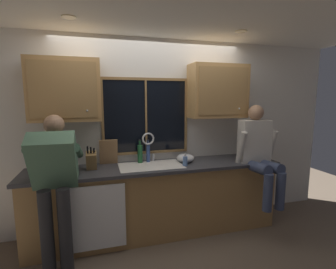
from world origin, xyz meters
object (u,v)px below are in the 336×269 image
(knife_block, at_px, (91,161))
(soap_dispenser, at_px, (185,161))
(mixing_bowl, at_px, (185,158))
(bottle_green_glass, at_px, (140,153))
(bottle_tall_clear, at_px, (148,153))
(cutting_board, at_px, (108,152))
(person_standing, at_px, (55,177))
(person_sitting_on_counter, at_px, (259,149))

(knife_block, relative_size, soap_dispenser, 1.90)
(mixing_bowl, bearing_deg, bottle_green_glass, 167.21)
(bottle_tall_clear, bearing_deg, cutting_board, 177.20)
(knife_block, xyz_separation_m, bottle_tall_clear, (0.72, 0.17, 0.02))
(bottle_tall_clear, bearing_deg, soap_dispenser, -37.64)
(person_standing, xyz_separation_m, mixing_bowl, (1.56, 0.39, -0.00))
(person_sitting_on_counter, relative_size, bottle_green_glass, 4.10)
(mixing_bowl, bearing_deg, person_sitting_on_counter, -19.48)
(person_standing, relative_size, soap_dispenser, 9.46)
(cutting_board, distance_m, soap_dispenser, 0.99)
(knife_block, xyz_separation_m, cutting_board, (0.21, 0.20, 0.05))
(mixing_bowl, bearing_deg, person_standing, -166.08)
(cutting_board, bearing_deg, bottle_green_glass, -4.72)
(person_standing, height_order, bottle_green_glass, person_standing)
(cutting_board, bearing_deg, mixing_bowl, -9.55)
(person_sitting_on_counter, relative_size, knife_block, 3.92)
(cutting_board, xyz_separation_m, bottle_tall_clear, (0.51, -0.03, -0.04))
(person_sitting_on_counter, xyz_separation_m, soap_dispenser, (-0.97, 0.14, -0.12))
(person_standing, distance_m, mixing_bowl, 1.60)
(cutting_board, xyz_separation_m, soap_dispenser, (0.92, -0.34, -0.10))
(soap_dispenser, bearing_deg, knife_block, 172.61)
(cutting_board, bearing_deg, soap_dispenser, -20.30)
(soap_dispenser, bearing_deg, person_sitting_on_counter, -8.43)
(person_standing, relative_size, cutting_board, 4.81)
(soap_dispenser, distance_m, bottle_green_glass, 0.61)
(knife_block, bearing_deg, cutting_board, 42.99)
(soap_dispenser, bearing_deg, mixing_bowl, 69.07)
(mixing_bowl, distance_m, bottle_green_glass, 0.61)
(soap_dispenser, bearing_deg, person_standing, -171.96)
(person_standing, relative_size, bottle_tall_clear, 5.22)
(mixing_bowl, xyz_separation_m, bottle_green_glass, (-0.59, 0.13, 0.07))
(person_sitting_on_counter, height_order, cutting_board, person_sitting_on_counter)
(person_standing, bearing_deg, knife_block, 45.16)
(person_standing, distance_m, knife_block, 0.51)
(person_standing, bearing_deg, soap_dispenser, 8.04)
(knife_block, height_order, bottle_green_glass, bottle_green_glass)
(cutting_board, bearing_deg, person_standing, -135.63)
(knife_block, distance_m, mixing_bowl, 1.20)
(knife_block, height_order, cutting_board, cutting_board)
(bottle_green_glass, bearing_deg, cutting_board, 175.28)
(knife_block, xyz_separation_m, soap_dispenser, (1.13, -0.15, -0.04))
(mixing_bowl, relative_size, bottle_tall_clear, 0.77)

